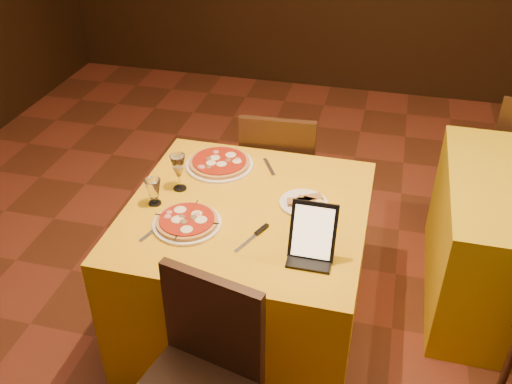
% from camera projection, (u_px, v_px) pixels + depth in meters
% --- Properties ---
extents(floor, '(6.00, 7.00, 0.01)m').
position_uv_depth(floor, '(308.00, 382.00, 2.74)').
color(floor, '#5E2D19').
rests_on(floor, ground).
extents(main_table, '(1.10, 1.10, 0.75)m').
position_uv_depth(main_table, '(247.00, 269.00, 2.84)').
color(main_table, '#E3A50E').
rests_on(main_table, floor).
extents(chair_main_far, '(0.41, 0.41, 0.91)m').
position_uv_depth(chair_main_far, '(281.00, 173.00, 3.44)').
color(chair_main_far, black).
rests_on(chair_main_far, floor).
extents(pizza_near, '(0.31, 0.31, 0.03)m').
position_uv_depth(pizza_near, '(187.00, 222.00, 2.52)').
color(pizza_near, white).
rests_on(pizza_near, main_table).
extents(pizza_far, '(0.35, 0.35, 0.03)m').
position_uv_depth(pizza_far, '(219.00, 164.00, 2.93)').
color(pizza_far, white).
rests_on(pizza_far, main_table).
extents(cutlet_dish, '(0.23, 0.23, 0.03)m').
position_uv_depth(cutlet_dish, '(304.00, 202.00, 2.65)').
color(cutlet_dish, white).
rests_on(cutlet_dish, main_table).
extents(wine_glass, '(0.08, 0.08, 0.19)m').
position_uv_depth(wine_glass, '(179.00, 172.00, 2.71)').
color(wine_glass, tan).
rests_on(wine_glass, main_table).
extents(water_glass, '(0.07, 0.07, 0.13)m').
position_uv_depth(water_glass, '(154.00, 192.00, 2.63)').
color(water_glass, white).
rests_on(water_glass, main_table).
extents(tablet, '(0.19, 0.10, 0.23)m').
position_uv_depth(tablet, '(313.00, 231.00, 2.29)').
color(tablet, black).
rests_on(tablet, main_table).
extents(knife, '(0.09, 0.19, 0.01)m').
position_uv_depth(knife, '(250.00, 240.00, 2.43)').
color(knife, silver).
rests_on(knife, main_table).
extents(fork_near, '(0.07, 0.16, 0.01)m').
position_uv_depth(fork_near, '(153.00, 231.00, 2.48)').
color(fork_near, silver).
rests_on(fork_near, main_table).
extents(fork_far, '(0.10, 0.16, 0.01)m').
position_uv_depth(fork_far, '(269.00, 167.00, 2.93)').
color(fork_far, silver).
rests_on(fork_far, main_table).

